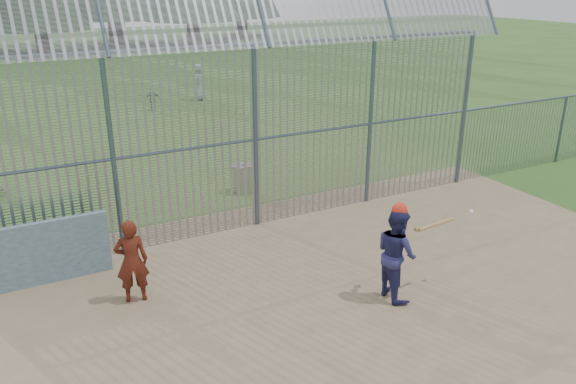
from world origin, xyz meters
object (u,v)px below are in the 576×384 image
onlooker (132,261)px  dugout_wall (38,254)px  batter (396,253)px  trash_can (243,178)px

onlooker → dugout_wall: bearing=-33.0°
dugout_wall → onlooker: size_ratio=1.66×
batter → dugout_wall: bearing=63.2°
dugout_wall → batter: batter is taller
dugout_wall → batter: 6.36m
trash_can → onlooker: bearing=-133.2°
onlooker → trash_can: (3.76, 4.00, -0.39)m
batter → onlooker: batter is taller
batter → trash_can: size_ratio=2.01×
dugout_wall → trash_can: bearing=27.3°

